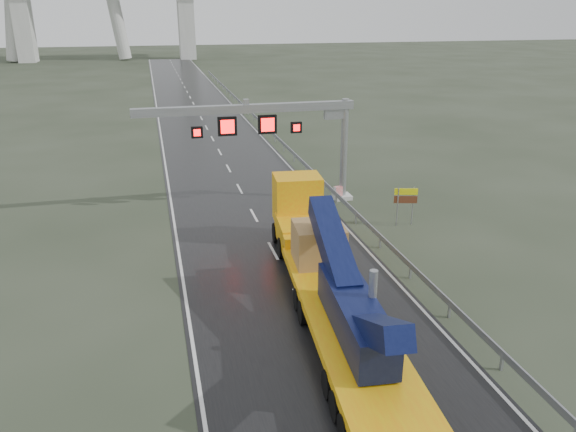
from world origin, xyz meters
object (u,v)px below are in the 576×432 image
object	(u,v)px
exit_sign_pair	(406,199)
striped_barrier	(338,193)
heavy_haul_truck	(324,262)
sign_gantry	(277,125)

from	to	relation	value
exit_sign_pair	striped_barrier	world-z (taller)	exit_sign_pair
striped_barrier	exit_sign_pair	bearing A→B (deg)	-80.36
heavy_haul_truck	striped_barrier	world-z (taller)	heavy_haul_truck
striped_barrier	heavy_haul_truck	bearing A→B (deg)	-124.61
heavy_haul_truck	exit_sign_pair	world-z (taller)	heavy_haul_truck
exit_sign_pair	striped_barrier	distance (m)	6.44
heavy_haul_truck	striped_barrier	distance (m)	14.82
sign_gantry	striped_barrier	distance (m)	6.76
exit_sign_pair	striped_barrier	bearing A→B (deg)	127.56
sign_gantry	striped_barrier	xyz separation A→B (m)	(4.42, -0.15, -5.11)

